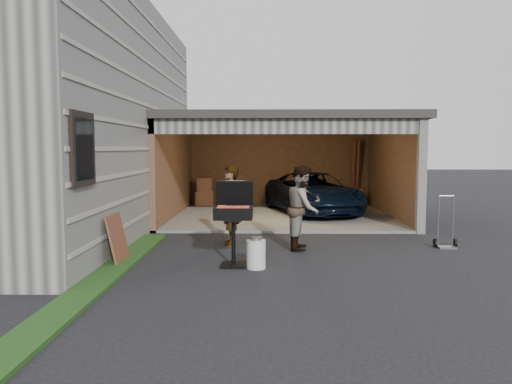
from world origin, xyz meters
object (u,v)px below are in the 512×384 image
at_px(propane_tank, 256,254).
at_px(hand_truck, 446,238).
at_px(woman, 230,205).
at_px(plywood_panel, 118,239).
at_px(bbq_grill, 234,216).
at_px(man, 303,208).
at_px(minivan, 313,195).

distance_m(propane_tank, hand_truck, 4.23).
bearing_deg(woman, plywood_panel, -48.18).
xyz_separation_m(bbq_grill, propane_tank, (0.39, -0.18, -0.62)).
bearing_deg(man, plywood_panel, 120.50).
height_order(plywood_panel, hand_truck, hand_truck).
distance_m(minivan, woman, 5.19).
xyz_separation_m(minivan, hand_truck, (2.22, -5.03, -0.40)).
distance_m(woman, hand_truck, 4.46).
distance_m(woman, plywood_panel, 2.61).
relative_size(minivan, hand_truck, 4.07).
relative_size(minivan, bbq_grill, 3.03).
xyz_separation_m(woman, man, (1.49, -0.50, 0.01)).
xyz_separation_m(woman, plywood_panel, (-1.84, -1.80, -0.39)).
distance_m(bbq_grill, propane_tank, 0.75).
distance_m(woman, propane_tank, 2.30).
relative_size(plywood_panel, hand_truck, 0.81).
relative_size(woman, bbq_grill, 1.14).
bearing_deg(woman, bbq_grill, 3.14).
bearing_deg(plywood_panel, hand_truck, 13.32).
height_order(woman, propane_tank, woman).
height_order(woman, hand_truck, woman).
distance_m(woman, bbq_grill, 1.97).
bearing_deg(woman, man, 68.75).
bearing_deg(hand_truck, man, -175.32).
distance_m(bbq_grill, plywood_panel, 2.09).
bearing_deg(man, bbq_grill, 147.70).
relative_size(bbq_grill, plywood_panel, 1.66).
xyz_separation_m(minivan, woman, (-2.18, -4.70, 0.22)).
xyz_separation_m(man, bbq_grill, (-1.29, -1.46, 0.03)).
relative_size(man, hand_truck, 1.55).
xyz_separation_m(propane_tank, hand_truck, (3.82, 1.82, -0.03)).
bearing_deg(woman, propane_tank, 12.62).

